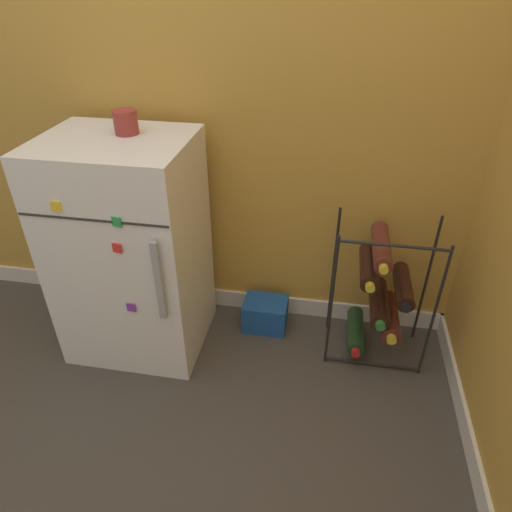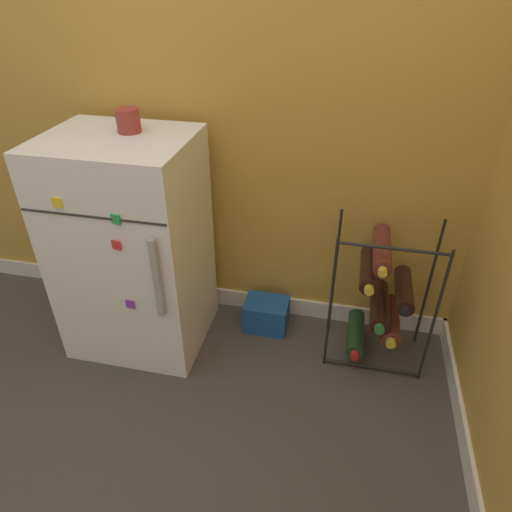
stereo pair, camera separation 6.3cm
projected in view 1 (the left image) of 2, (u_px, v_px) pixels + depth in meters
ground_plane at (197, 393)px, 1.87m from camera, size 14.00×14.00×0.00m
wall_back at (220, 40)px, 1.70m from camera, size 7.08×0.07×2.50m
mini_fridge at (131, 250)px, 1.90m from camera, size 0.56×0.50×0.95m
wine_rack at (379, 294)px, 1.91m from camera, size 0.41×0.32×0.64m
soda_box at (265, 314)px, 2.17m from camera, size 0.20×0.15×0.14m
fridge_top_cup at (126, 122)px, 1.66m from camera, size 0.09×0.09×0.09m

